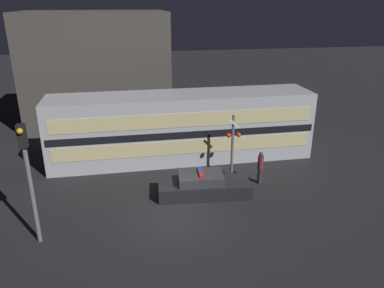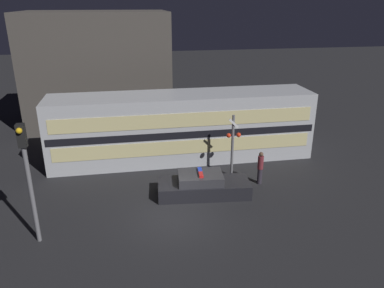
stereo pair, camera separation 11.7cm
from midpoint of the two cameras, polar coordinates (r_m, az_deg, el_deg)
name	(u,v)px [view 1 (the left image)]	position (r m, az deg, el deg)	size (l,w,h in m)	color
ground_plane	(175,217)	(17.50, -2.76, -11.05)	(120.00, 120.00, 0.00)	black
train	(182,127)	(22.92, -1.69, 2.62)	(15.86, 3.08, 4.10)	#B7BABF
police_car	(203,186)	(19.10, 1.58, -6.39)	(4.77, 2.19, 1.31)	black
pedestrian	(260,167)	(20.36, 10.20, -3.52)	(0.31, 0.31, 1.83)	#2D2833
crossing_signal_near	(233,143)	(20.52, 6.07, 0.18)	(0.81, 0.35, 3.58)	slate
traffic_light_corner	(28,172)	(15.69, -23.88, -3.95)	(0.30, 0.46, 5.07)	slate
building_left	(98,69)	(30.92, -14.24, 11.08)	(10.80, 6.77, 8.56)	#47423D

